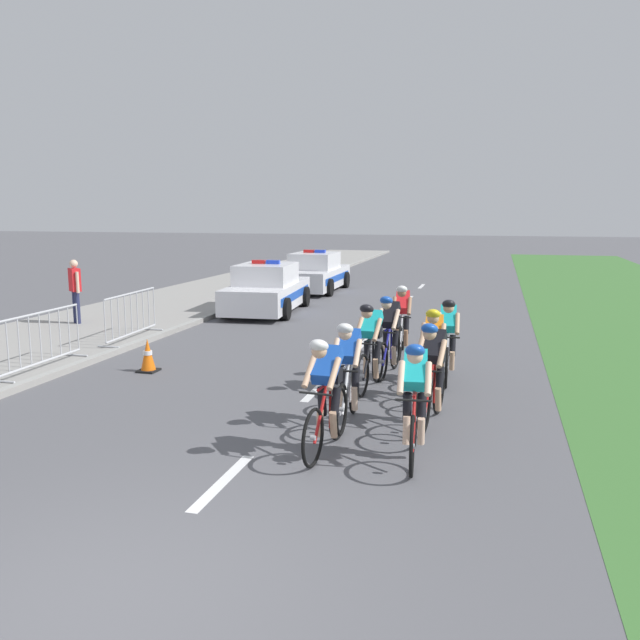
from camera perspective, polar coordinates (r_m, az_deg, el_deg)
ground_plane at (r=5.77m, az=-18.99°, el=-22.67°), size 160.00×160.00×0.00m
sidewalk_slab at (r=20.80m, az=-13.74°, el=1.13°), size 4.65×60.00×0.12m
kerb_edge at (r=19.81m, az=-8.05°, el=0.91°), size 0.16×60.00×0.13m
lane_markings_centre at (r=14.94m, az=3.86°, el=-2.10°), size 0.14×25.60×0.01m
cyclist_lead at (r=8.09m, az=0.52°, el=-6.50°), size 0.44×1.72×1.56m
cyclist_second at (r=7.93m, az=8.39°, el=-6.95°), size 0.44×1.72×1.56m
cyclist_third at (r=9.19m, az=2.51°, el=-4.54°), size 0.42×1.72×1.56m
cyclist_fourth at (r=9.30m, az=9.94°, el=-4.50°), size 0.45×1.72×1.56m
cyclist_fifth at (r=10.97m, az=4.51°, el=-2.22°), size 0.44×1.72×1.56m
cyclist_sixth at (r=10.59m, az=10.01°, el=-2.78°), size 0.42×1.72×1.56m
cyclist_seventh at (r=12.00m, az=6.16°, el=-1.22°), size 0.44×1.72×1.56m
cyclist_eighth at (r=11.72m, az=11.27°, el=-1.62°), size 0.43×1.72×1.56m
cyclist_ninth at (r=13.70m, az=7.30°, el=0.10°), size 0.44×1.72×1.56m
police_car_nearest at (r=19.56m, az=-4.73°, el=2.68°), size 2.28×4.54×1.59m
police_car_second at (r=24.68m, az=-0.43°, el=4.15°), size 2.03×4.42×1.59m
crowd_barrier_middle at (r=13.08m, az=-23.57°, el=-1.71°), size 0.54×2.32×1.07m
crowd_barrier_rear at (r=15.46m, az=-16.41°, el=0.34°), size 0.62×2.32×1.07m
traffic_cone_mid at (r=12.71m, az=-15.05°, el=-3.08°), size 0.36×0.36×0.64m
spectator_closest at (r=17.99m, az=-20.92°, el=2.77°), size 0.46×0.39×1.68m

